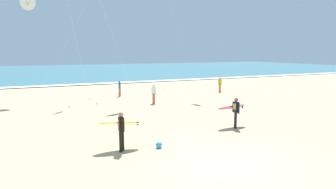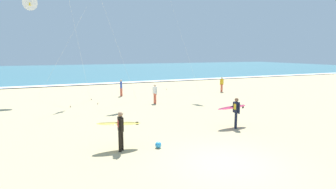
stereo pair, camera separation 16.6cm
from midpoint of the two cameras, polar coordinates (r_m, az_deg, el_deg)
name	(u,v)px [view 2 (the right image)]	position (r m, az deg, el deg)	size (l,w,h in m)	color
ground_plane	(227,164)	(10.87, 12.59, -13.94)	(160.00, 160.00, 0.00)	tan
ocean_water	(78,70)	(66.75, -18.26, 4.80)	(160.00, 60.00, 0.08)	teal
shoreline_foam	(99,83)	(37.36, -14.03, 2.25)	(160.00, 1.70, 0.01)	white
surfer_lead	(234,109)	(15.62, 13.95, -3.00)	(1.94, 0.96, 1.71)	black
surfer_trailing	(120,126)	(11.89, -9.62, -6.55)	(1.94, 0.96, 1.71)	black
kite_delta_ivory_far	(30,3)	(26.55, -26.60, 16.69)	(5.06, 2.07, 8.91)	white
bystander_white_top	(155,94)	(22.36, -2.54, 0.16)	(0.30, 0.46, 1.59)	#D8593F
bystander_blue_top	(121,88)	(26.50, -9.57, 1.39)	(0.24, 0.49, 1.59)	#D8593F
bystander_yellow_top	(222,84)	(29.46, 11.30, 2.08)	(0.49, 0.24, 1.59)	#D8593F
beach_ball	(158,145)	(12.21, -1.65, -10.44)	(0.28, 0.28, 0.28)	#2D99DB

